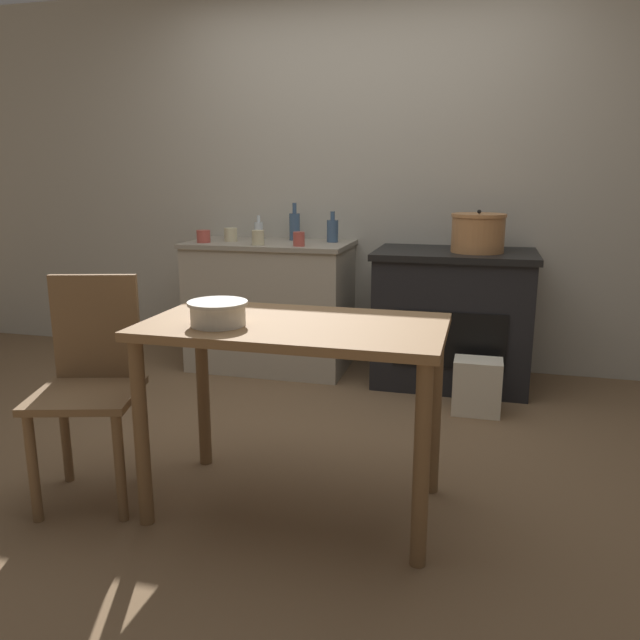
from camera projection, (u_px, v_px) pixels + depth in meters
ground_plane at (302, 448)px, 3.08m from camera, size 14.00×14.00×0.00m
wall_back at (366, 181)px, 4.28m from camera, size 8.00×0.07×2.55m
counter_cabinet at (271, 305)px, 4.30m from camera, size 1.09×0.63×0.87m
stove at (452, 317)px, 3.98m from camera, size 0.99×0.67×0.85m
work_table at (295, 353)px, 2.39m from camera, size 1.14×0.63×0.77m
chair at (91, 380)px, 2.55m from camera, size 0.50×0.50×0.91m
flour_sack at (477, 386)px, 3.49m from camera, size 0.26×0.19×0.31m
stock_pot at (478, 233)px, 3.78m from camera, size 0.33×0.33×0.26m
mixing_bowl_large at (218, 312)px, 2.31m from camera, size 0.22×0.22×0.09m
bottle_far_left at (295, 226)px, 4.29m from camera, size 0.07×0.07×0.25m
bottle_left at (333, 230)px, 4.17m from camera, size 0.08×0.08×0.20m
bottle_mid_left at (259, 230)px, 4.37m from camera, size 0.06×0.06×0.17m
cup_center_left at (299, 239)px, 3.94m from camera, size 0.07×0.07×0.09m
cup_center at (203, 236)px, 4.15m from camera, size 0.09×0.09×0.08m
cup_center_right at (231, 235)px, 4.22m from camera, size 0.09×0.09×0.09m
cup_mid_right at (258, 238)px, 4.00m from camera, size 0.08×0.08×0.10m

